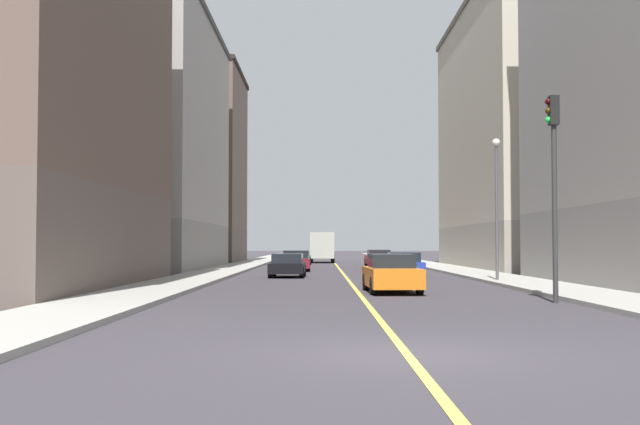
{
  "coord_description": "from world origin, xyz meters",
  "views": [
    {
      "loc": [
        -1.39,
        -12.84,
        1.77
      ],
      "look_at": [
        -1.39,
        39.96,
        3.88
      ],
      "focal_mm": 44.73,
      "sensor_mm": 36.0,
      "label": 1
    }
  ],
  "objects_px": {
    "building_right_corner": "(22,80)",
    "car_blue": "(404,265)",
    "traffic_light_left_near": "(554,169)",
    "car_red": "(378,258)",
    "car_black": "(287,266)",
    "car_orange": "(391,274)",
    "building_left_mid": "(520,136)",
    "building_right_midblock": "(152,143)",
    "street_lamp_left_near": "(497,193)",
    "car_maroon": "(295,261)",
    "box_truck": "(322,246)",
    "building_right_distant": "(198,167)",
    "car_green": "(300,258)"
  },
  "relations": [
    {
      "from": "traffic_light_left_near",
      "to": "car_green",
      "type": "bearing_deg",
      "value": 101.29
    },
    {
      "from": "building_right_corner",
      "to": "street_lamp_left_near",
      "type": "height_order",
      "value": "building_right_corner"
    },
    {
      "from": "car_black",
      "to": "car_orange",
      "type": "relative_size",
      "value": 0.85
    },
    {
      "from": "street_lamp_left_near",
      "to": "car_black",
      "type": "xyz_separation_m",
      "value": [
        -9.85,
        6.41,
        -3.5
      ]
    },
    {
      "from": "car_green",
      "to": "car_maroon",
      "type": "height_order",
      "value": "car_maroon"
    },
    {
      "from": "car_maroon",
      "to": "box_truck",
      "type": "relative_size",
      "value": 0.64
    },
    {
      "from": "building_right_midblock",
      "to": "traffic_light_left_near",
      "type": "bearing_deg",
      "value": -59.14
    },
    {
      "from": "building_right_corner",
      "to": "building_left_mid",
      "type": "bearing_deg",
      "value": 44.93
    },
    {
      "from": "traffic_light_left_near",
      "to": "car_blue",
      "type": "relative_size",
      "value": 1.41
    },
    {
      "from": "traffic_light_left_near",
      "to": "car_blue",
      "type": "height_order",
      "value": "traffic_light_left_near"
    },
    {
      "from": "building_left_mid",
      "to": "building_right_midblock",
      "type": "bearing_deg",
      "value": -175.5
    },
    {
      "from": "traffic_light_left_near",
      "to": "car_red",
      "type": "height_order",
      "value": "traffic_light_left_near"
    },
    {
      "from": "building_right_midblock",
      "to": "car_black",
      "type": "xyz_separation_m",
      "value": [
        10.12,
        -12.91,
        -8.27
      ]
    },
    {
      "from": "building_left_mid",
      "to": "building_right_midblock",
      "type": "height_order",
      "value": "building_left_mid"
    },
    {
      "from": "building_right_corner",
      "to": "box_truck",
      "type": "distance_m",
      "value": 47.29
    },
    {
      "from": "building_left_mid",
      "to": "car_maroon",
      "type": "height_order",
      "value": "building_left_mid"
    },
    {
      "from": "building_left_mid",
      "to": "car_maroon",
      "type": "xyz_separation_m",
      "value": [
        -16.28,
        -5.12,
        -9.0
      ]
    },
    {
      "from": "car_orange",
      "to": "box_truck",
      "type": "bearing_deg",
      "value": 92.94
    },
    {
      "from": "street_lamp_left_near",
      "to": "car_red",
      "type": "relative_size",
      "value": 1.58
    },
    {
      "from": "car_red",
      "to": "car_maroon",
      "type": "height_order",
      "value": "car_maroon"
    },
    {
      "from": "traffic_light_left_near",
      "to": "building_right_corner",
      "type": "bearing_deg",
      "value": 158.8
    },
    {
      "from": "building_right_corner",
      "to": "building_right_midblock",
      "type": "bearing_deg",
      "value": 90.0
    },
    {
      "from": "car_green",
      "to": "car_maroon",
      "type": "distance_m",
      "value": 15.51
    },
    {
      "from": "building_right_corner",
      "to": "car_orange",
      "type": "relative_size",
      "value": 4.25
    },
    {
      "from": "building_right_midblock",
      "to": "car_red",
      "type": "xyz_separation_m",
      "value": [
        16.47,
        7.0,
        -8.24
      ]
    },
    {
      "from": "traffic_light_left_near",
      "to": "car_black",
      "type": "height_order",
      "value": "traffic_light_left_near"
    },
    {
      "from": "building_right_corner",
      "to": "building_right_midblock",
      "type": "distance_m",
      "value": 24.38
    },
    {
      "from": "building_left_mid",
      "to": "building_right_corner",
      "type": "height_order",
      "value": "building_left_mid"
    },
    {
      "from": "car_orange",
      "to": "car_blue",
      "type": "bearing_deg",
      "value": 82.06
    },
    {
      "from": "building_right_midblock",
      "to": "building_left_mid",
      "type": "bearing_deg",
      "value": 4.5
    },
    {
      "from": "car_black",
      "to": "box_truck",
      "type": "xyz_separation_m",
      "value": [
        1.94,
        33.77,
        0.94
      ]
    },
    {
      "from": "building_right_midblock",
      "to": "car_red",
      "type": "height_order",
      "value": "building_right_midblock"
    },
    {
      "from": "building_right_distant",
      "to": "car_orange",
      "type": "xyz_separation_m",
      "value": [
        14.49,
        -47.75,
        -8.63
      ]
    },
    {
      "from": "building_right_midblock",
      "to": "car_black",
      "type": "distance_m",
      "value": 18.37
    },
    {
      "from": "building_right_midblock",
      "to": "street_lamp_left_near",
      "type": "bearing_deg",
      "value": -44.06
    },
    {
      "from": "street_lamp_left_near",
      "to": "box_truck",
      "type": "height_order",
      "value": "street_lamp_left_near"
    },
    {
      "from": "building_right_distant",
      "to": "car_green",
      "type": "height_order",
      "value": "building_right_distant"
    },
    {
      "from": "building_right_corner",
      "to": "car_blue",
      "type": "distance_m",
      "value": 21.25
    },
    {
      "from": "car_blue",
      "to": "building_right_distant",
      "type": "bearing_deg",
      "value": 115.4
    },
    {
      "from": "street_lamp_left_near",
      "to": "traffic_light_left_near",
      "type": "bearing_deg",
      "value": -94.68
    },
    {
      "from": "building_right_corner",
      "to": "traffic_light_left_near",
      "type": "bearing_deg",
      "value": -21.2
    },
    {
      "from": "building_right_distant",
      "to": "car_green",
      "type": "bearing_deg",
      "value": -41.0
    },
    {
      "from": "building_right_midblock",
      "to": "car_green",
      "type": "relative_size",
      "value": 5.67
    },
    {
      "from": "building_right_distant",
      "to": "car_red",
      "type": "xyz_separation_m",
      "value": [
        16.47,
        -14.28,
        -8.64
      ]
    },
    {
      "from": "building_right_midblock",
      "to": "street_lamp_left_near",
      "type": "xyz_separation_m",
      "value": [
        19.97,
        -19.32,
        -4.77
      ]
    },
    {
      "from": "building_right_midblock",
      "to": "building_right_corner",
      "type": "bearing_deg",
      "value": -90.0
    },
    {
      "from": "car_maroon",
      "to": "box_truck",
      "type": "bearing_deg",
      "value": 85.63
    },
    {
      "from": "building_right_corner",
      "to": "car_black",
      "type": "bearing_deg",
      "value": 48.56
    },
    {
      "from": "traffic_light_left_near",
      "to": "box_truck",
      "type": "bearing_deg",
      "value": 97.47
    },
    {
      "from": "building_right_corner",
      "to": "building_right_distant",
      "type": "distance_m",
      "value": 45.66
    }
  ]
}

